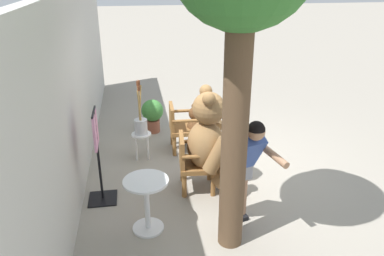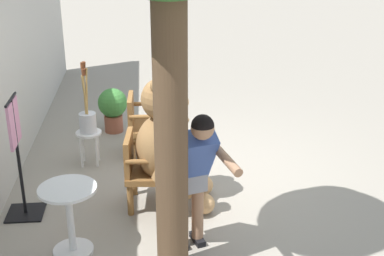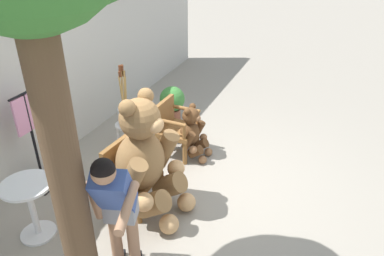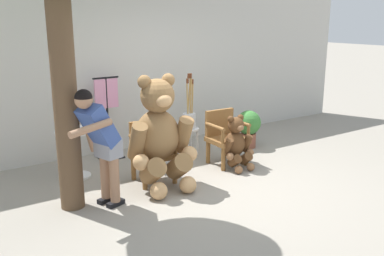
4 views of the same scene
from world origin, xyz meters
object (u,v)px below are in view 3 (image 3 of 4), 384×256
object	(u,v)px
wooden_chair_left	(129,175)
potted_plant	(172,102)
teddy_bear_small	(192,133)
round_side_table	(31,204)
clothing_display_stand	(33,139)
wooden_chair_right	(175,126)
person_visitor	(116,203)
teddy_bear_large	(146,159)
white_stool	(127,130)
brush_bucket	(125,112)

from	to	relation	value
wooden_chair_left	potted_plant	world-z (taller)	wooden_chair_left
teddy_bear_small	round_side_table	world-z (taller)	teddy_bear_small
clothing_display_stand	round_side_table	bearing A→B (deg)	-141.51
wooden_chair_right	potted_plant	size ratio (longest dim) A/B	1.26
round_side_table	clothing_display_stand	world-z (taller)	clothing_display_stand
round_side_table	clothing_display_stand	size ratio (longest dim) A/B	0.53
person_visitor	wooden_chair_left	bearing A→B (deg)	26.38
wooden_chair_right	person_visitor	size ratio (longest dim) A/B	0.57
wooden_chair_right	person_visitor	xyz separation A→B (m)	(-2.29, -0.47, 0.44)
teddy_bear_large	teddy_bear_small	bearing A→B (deg)	-0.92
round_side_table	clothing_display_stand	distance (m)	1.02
round_side_table	clothing_display_stand	bearing A→B (deg)	38.49
teddy_bear_small	potted_plant	world-z (taller)	teddy_bear_small
teddy_bear_small	round_side_table	distance (m)	2.43
teddy_bear_small	clothing_display_stand	distance (m)	2.19
white_stool	teddy_bear_small	bearing A→B (deg)	-78.04
potted_plant	round_side_table	bearing A→B (deg)	175.20
wooden_chair_left	person_visitor	xyz separation A→B (m)	(-0.95, -0.47, 0.44)
white_stool	clothing_display_stand	bearing A→B (deg)	153.13
wooden_chair_right	wooden_chair_left	bearing A→B (deg)	-179.99
person_visitor	brush_bucket	bearing A→B (deg)	29.91
teddy_bear_small	potted_plant	distance (m)	1.17
teddy_bear_large	teddy_bear_small	distance (m)	1.39
wooden_chair_right	brush_bucket	bearing A→B (deg)	106.58
wooden_chair_left	potted_plant	distance (m)	2.29
wooden_chair_left	person_visitor	world-z (taller)	person_visitor
teddy_bear_small	brush_bucket	bearing A→B (deg)	101.85
teddy_bear_large	clothing_display_stand	bearing A→B (deg)	93.02
wooden_chair_right	teddy_bear_large	size ratio (longest dim) A/B	0.55
teddy_bear_small	person_visitor	bearing A→B (deg)	-175.40
brush_bucket	potted_plant	xyz separation A→B (m)	(1.11, -0.26, -0.26)
brush_bucket	round_side_table	xyz separation A→B (m)	(-1.99, 0.00, -0.21)
wooden_chair_left	clothing_display_stand	world-z (taller)	clothing_display_stand
person_visitor	brush_bucket	distance (m)	2.41
person_visitor	round_side_table	world-z (taller)	person_visitor
teddy_bear_large	brush_bucket	world-z (taller)	teddy_bear_large
wooden_chair_left	brush_bucket	distance (m)	1.35
wooden_chair_right	round_side_table	world-z (taller)	wooden_chair_right
white_stool	potted_plant	size ratio (longest dim) A/B	0.68
teddy_bear_large	teddy_bear_small	xyz separation A→B (m)	(1.35, -0.02, -0.35)
white_stool	brush_bucket	xyz separation A→B (m)	(0.00, 0.00, 0.30)
wooden_chair_left	person_visitor	distance (m)	1.15
wooden_chair_left	round_side_table	world-z (taller)	wooden_chair_left
wooden_chair_left	white_stool	bearing A→B (deg)	32.75
teddy_bear_large	round_side_table	distance (m)	1.35
wooden_chair_left	clothing_display_stand	distance (m)	1.37
brush_bucket	teddy_bear_small	bearing A→B (deg)	-78.15
wooden_chair_left	teddy_bear_large	world-z (taller)	teddy_bear_large
clothing_display_stand	brush_bucket	bearing A→B (deg)	-26.83
clothing_display_stand	person_visitor	bearing A→B (deg)	-115.24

